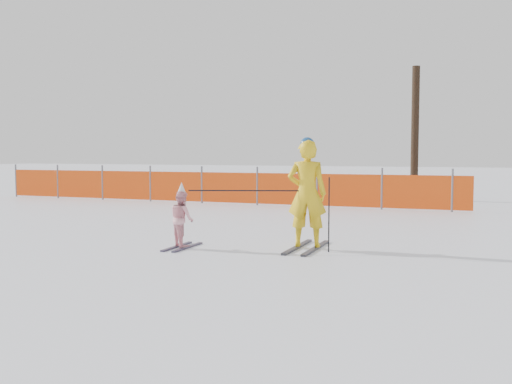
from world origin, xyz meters
TOP-DOWN VIEW (x-y plane):
  - ground at (0.00, 0.00)m, footprint 120.00×120.00m
  - adult at (0.92, 0.63)m, footprint 0.76×1.63m
  - child at (-1.21, -0.08)m, footprint 0.62×1.06m
  - ski_poles at (0.45, 0.34)m, footprint 2.47×0.65m
  - safety_fence at (-4.61, 8.16)m, footprint 16.61×0.06m
  - tree_trunks at (4.73, 10.82)m, footprint 4.90×3.01m

SIDE VIEW (x-z plane):
  - ground at x=0.00m, z-range 0.00..0.00m
  - child at x=-1.21m, z-range -0.05..1.13m
  - safety_fence at x=-4.61m, z-range -0.07..1.18m
  - ski_poles at x=0.45m, z-range 0.24..1.53m
  - adult at x=0.92m, z-range 0.00..1.98m
  - tree_trunks at x=4.73m, z-range -0.42..6.14m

